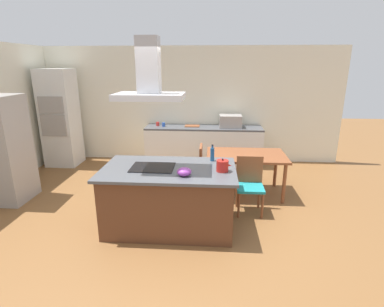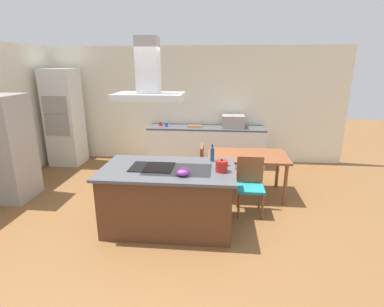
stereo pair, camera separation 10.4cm
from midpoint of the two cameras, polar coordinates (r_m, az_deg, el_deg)
ground at (r=5.87m, az=-1.38°, el=-6.18°), size 16.00×16.00×0.00m
wall_back at (r=7.21m, az=0.22°, el=9.28°), size 7.20×0.10×2.70m
kitchen_island at (r=4.33m, az=-3.81°, el=-8.37°), size 1.87×1.10×0.90m
cooktop at (r=4.20m, az=-6.96°, el=-2.60°), size 0.60×0.44×0.01m
tea_kettle at (r=4.02m, az=6.47°, el=-2.41°), size 0.22×0.16×0.18m
olive_oil_bottle at (r=4.43m, az=4.59°, el=-0.12°), size 0.06×0.06×0.25m
mixing_bowl at (r=3.86m, az=-0.97°, el=-3.52°), size 0.19×0.19×0.11m
back_counter at (r=7.00m, az=3.14°, el=1.51°), size 2.69×0.62×0.90m
countertop_microwave at (r=6.87m, az=8.35°, el=6.12°), size 0.50×0.38×0.28m
coffee_mug_red at (r=7.06m, az=-5.66°, el=5.71°), size 0.08×0.08×0.09m
coffee_mug_blue at (r=6.97m, az=-4.55°, el=5.59°), size 0.08×0.08×0.09m
cutting_board at (r=6.96m, az=0.99°, el=5.32°), size 0.34×0.24×0.02m
wall_oven_stack at (r=7.52m, az=-22.99°, el=6.35°), size 0.70×0.66×2.20m
refrigerator at (r=5.99m, az=-32.11°, el=0.84°), size 0.80×0.73×1.82m
dining_table at (r=5.40m, az=11.10°, el=-1.06°), size 1.40×0.90×0.75m
chair_facing_island at (r=4.83m, az=11.71°, el=-5.27°), size 0.42×0.42×0.89m
chair_at_left_end at (r=5.43m, az=1.35°, el=-2.39°), size 0.42×0.42×0.89m
range_hood at (r=3.97m, az=-7.58°, el=13.90°), size 0.90×0.55×0.78m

